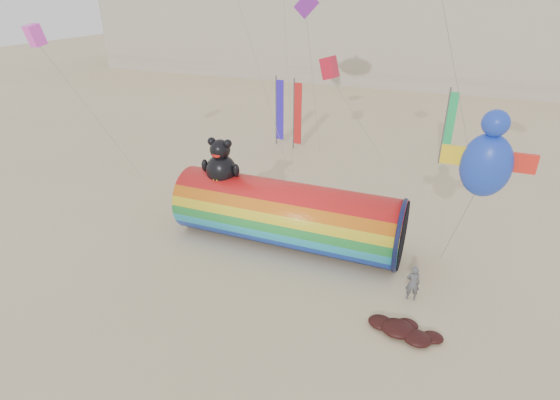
% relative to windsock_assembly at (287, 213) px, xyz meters
% --- Properties ---
extents(ground, '(160.00, 160.00, 0.00)m').
position_rel_windsock_assembly_xyz_m(ground, '(-0.68, -1.88, -1.61)').
color(ground, '#CCB58C').
rests_on(ground, ground).
extents(windsock_assembly, '(10.54, 3.21, 4.86)m').
position_rel_windsock_assembly_xyz_m(windsock_assembly, '(0.00, 0.00, 0.00)').
color(windsock_assembly, red).
rests_on(windsock_assembly, ground).
extents(kite_handler, '(0.61, 0.47, 1.50)m').
position_rel_windsock_assembly_xyz_m(kite_handler, '(6.02, -2.11, -0.86)').
color(kite_handler, '#505257').
rests_on(kite_handler, ground).
extents(fabric_bundle, '(2.62, 1.35, 0.41)m').
position_rel_windsock_assembly_xyz_m(fabric_bundle, '(6.00, -4.18, -1.44)').
color(fabric_bundle, '#3F0F0B').
rests_on(fabric_bundle, ground).
extents(festival_banners, '(12.66, 0.98, 5.20)m').
position_rel_windsock_assembly_xyz_m(festival_banners, '(-1.21, 13.29, 1.03)').
color(festival_banners, '#59595E').
rests_on(festival_banners, ground).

